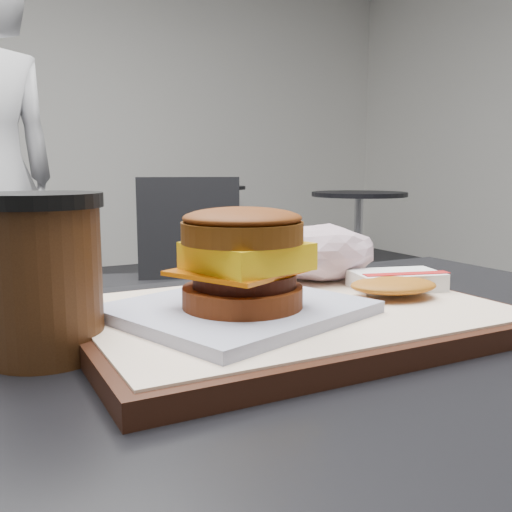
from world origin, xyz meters
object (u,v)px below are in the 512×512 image
object	(u,v)px
crumpled_wrapper	(317,252)
neighbor_chair	(160,273)
coffee_cup	(43,271)
hash_brown	(395,282)
serving_tray	(289,317)
breakfast_sandwich	(241,271)

from	to	relation	value
crumpled_wrapper	neighbor_chair	bearing A→B (deg)	78.29
crumpled_wrapper	coffee_cup	world-z (taller)	coffee_cup
hash_brown	coffee_cup	bearing A→B (deg)	177.00
serving_tray	coffee_cup	size ratio (longest dim) A/B	3.02
serving_tray	crumpled_wrapper	bearing A→B (deg)	45.69
serving_tray	neighbor_chair	bearing A→B (deg)	75.89
hash_brown	crumpled_wrapper	distance (m)	0.10
breakfast_sandwich	neighbor_chair	size ratio (longest dim) A/B	0.27
serving_tray	coffee_cup	xyz separation A→B (m)	(-0.21, 0.02, 0.06)
coffee_cup	neighbor_chair	xyz separation A→B (m)	(0.63, 1.65, -0.33)
breakfast_sandwich	crumpled_wrapper	world-z (taller)	breakfast_sandwich
hash_brown	crumpled_wrapper	world-z (taller)	crumpled_wrapper
hash_brown	coffee_cup	size ratio (longest dim) A/B	1.03
serving_tray	neighbor_chair	size ratio (longest dim) A/B	0.43
serving_tray	crumpled_wrapper	size ratio (longest dim) A/B	2.74
hash_brown	neighbor_chair	size ratio (longest dim) A/B	0.15
coffee_cup	breakfast_sandwich	bearing A→B (deg)	-11.69
breakfast_sandwich	serving_tray	bearing A→B (deg)	14.92
neighbor_chair	serving_tray	bearing A→B (deg)	-104.11
breakfast_sandwich	neighbor_chair	xyz separation A→B (m)	(0.47, 1.68, -0.32)
coffee_cup	serving_tray	bearing A→B (deg)	-4.54
serving_tray	neighbor_chair	world-z (taller)	neighbor_chair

